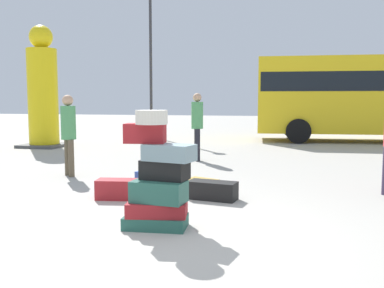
% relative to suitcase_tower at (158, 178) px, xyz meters
% --- Properties ---
extents(ground_plane, '(80.00, 80.00, 0.00)m').
position_rel_suitcase_tower_xyz_m(ground_plane, '(0.12, -0.32, -0.61)').
color(ground_plane, '#ADA89E').
extents(suitcase_tower, '(0.93, 0.59, 1.43)m').
position_rel_suitcase_tower_xyz_m(suitcase_tower, '(0.00, 0.00, 0.00)').
color(suitcase_tower, '#26594C').
rests_on(suitcase_tower, ground).
extents(suitcase_maroon_white_trunk, '(0.76, 0.44, 0.31)m').
position_rel_suitcase_tower_xyz_m(suitcase_maroon_white_trunk, '(-1.06, 1.28, -0.45)').
color(suitcase_maroon_white_trunk, maroon).
rests_on(suitcase_maroon_white_trunk, ground).
extents(suitcase_tan_foreground_near, '(0.64, 0.60, 0.21)m').
position_rel_suitcase_tower_xyz_m(suitcase_tan_foreground_near, '(0.06, 2.07, -0.50)').
color(suitcase_tan_foreground_near, '#B28C33').
rests_on(suitcase_tan_foreground_near, ground).
extents(suitcase_black_foreground_far, '(0.80, 0.44, 0.29)m').
position_rel_suitcase_tower_xyz_m(suitcase_black_foreground_far, '(0.37, 1.60, -0.46)').
color(suitcase_black_foreground_far, black).
rests_on(suitcase_black_foreground_far, ground).
extents(suitcase_navy_left_side, '(0.65, 0.53, 0.30)m').
position_rel_suitcase_tower_xyz_m(suitcase_navy_left_side, '(-0.79, 2.17, -0.45)').
color(suitcase_navy_left_side, '#334F99').
rests_on(suitcase_navy_left_side, ground).
extents(person_bearded_onlooker, '(0.30, 0.30, 1.66)m').
position_rel_suitcase_tower_xyz_m(person_bearded_onlooker, '(-2.89, 2.96, 0.38)').
color(person_bearded_onlooker, brown).
rests_on(person_bearded_onlooker, ground).
extents(person_passerby_in_red, '(0.30, 0.33, 1.74)m').
position_rel_suitcase_tower_xyz_m(person_passerby_in_red, '(-0.84, 5.77, 0.43)').
color(person_passerby_in_red, black).
rests_on(person_passerby_in_red, ground).
extents(yellow_dummy_statue, '(1.37, 1.37, 4.02)m').
position_rel_suitcase_tower_xyz_m(yellow_dummy_statue, '(-6.60, 7.83, 1.18)').
color(yellow_dummy_statue, yellow).
rests_on(yellow_dummy_statue, ground).
extents(parked_bus, '(8.53, 3.26, 3.15)m').
position_rel_suitcase_tower_xyz_m(parked_bus, '(4.34, 12.43, 1.23)').
color(parked_bus, yellow).
rests_on(parked_bus, ground).
extents(lamp_post, '(0.36, 0.36, 6.37)m').
position_rel_suitcase_tower_xyz_m(lamp_post, '(-4.36, 12.37, 3.53)').
color(lamp_post, '#333338').
rests_on(lamp_post, ground).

